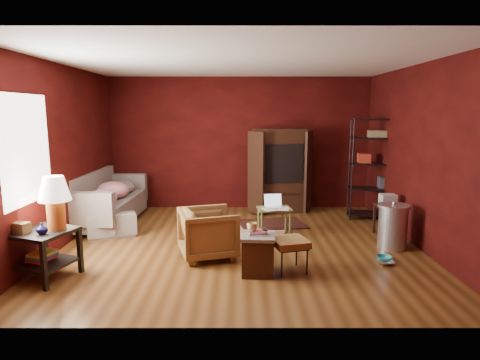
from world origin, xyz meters
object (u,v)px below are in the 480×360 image
object	(u,v)px
armchair	(208,231)
side_table	(49,218)
hamper	(258,253)
tv_armoire	(279,169)
laptop_desk	(274,211)
sofa	(108,203)
wire_shelving	(376,165)

from	to	relation	value
armchair	side_table	world-z (taller)	side_table
hamper	tv_armoire	world-z (taller)	tv_armoire
armchair	laptop_desk	world-z (taller)	armchair
sofa	wire_shelving	xyz separation A→B (m)	(5.07, 0.39, 0.68)
side_table	tv_armoire	xyz separation A→B (m)	(3.19, 3.39, 0.13)
sofa	armchair	size ratio (longest dim) A/B	2.59
sofa	side_table	world-z (taller)	side_table
laptop_desk	tv_armoire	xyz separation A→B (m)	(0.24, 1.63, 0.48)
tv_armoire	side_table	bearing A→B (deg)	-143.58
armchair	hamper	world-z (taller)	armchair
hamper	laptop_desk	world-z (taller)	laptop_desk
laptop_desk	wire_shelving	bearing A→B (deg)	20.40
armchair	laptop_desk	distance (m)	1.47
laptop_desk	tv_armoire	distance (m)	1.72
sofa	armchair	xyz separation A→B (m)	(2.00, -1.71, -0.01)
sofa	wire_shelving	bearing A→B (deg)	-107.14
armchair	laptop_desk	size ratio (longest dim) A/B	1.14
laptop_desk	sofa	bearing A→B (deg)	160.42
sofa	hamper	xyz separation A→B (m)	(2.69, -2.33, -0.12)
sofa	armchair	distance (m)	2.63
armchair	wire_shelving	bearing A→B (deg)	-72.34
sofa	side_table	xyz separation A→B (m)	(0.08, -2.43, 0.38)
laptop_desk	wire_shelving	xyz separation A→B (m)	(2.04, 1.06, 0.65)
side_table	tv_armoire	bearing A→B (deg)	46.71
side_table	tv_armoire	size ratio (longest dim) A/B	0.74
sofa	wire_shelving	world-z (taller)	wire_shelving
sofa	laptop_desk	distance (m)	3.11
sofa	armchair	bearing A→B (deg)	-152.17
armchair	laptop_desk	xyz separation A→B (m)	(1.04, 1.04, 0.03)
laptop_desk	armchair	bearing A→B (deg)	-141.92
sofa	laptop_desk	world-z (taller)	sofa
sofa	wire_shelving	size ratio (longest dim) A/B	1.03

